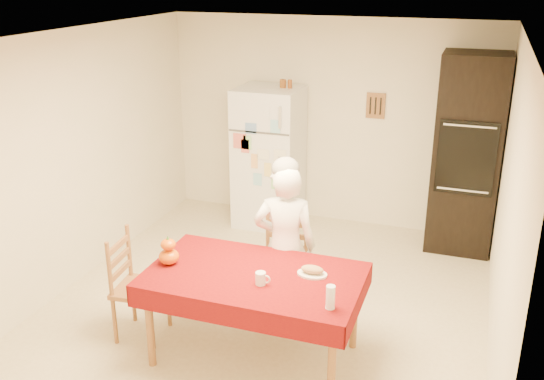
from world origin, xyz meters
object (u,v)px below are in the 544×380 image
at_px(refrigerator, 269,157).
at_px(bread_plate, 312,274).
at_px(wine_glass, 330,297).
at_px(oven_cabinet, 467,155).
at_px(chair_far, 284,262).
at_px(coffee_mug, 261,278).
at_px(seated_woman, 285,246).
at_px(pumpkin_lower, 169,257).
at_px(chair_left, 133,282).
at_px(dining_table, 254,282).

height_order(refrigerator, bread_plate, refrigerator).
height_order(wine_glass, bread_plate, wine_glass).
distance_m(refrigerator, bread_plate, 2.85).
height_order(oven_cabinet, chair_far, oven_cabinet).
height_order(chair_far, coffee_mug, chair_far).
bearing_deg(bread_plate, seated_woman, 129.84).
xyz_separation_m(refrigerator, pumpkin_lower, (0.11, -2.74, -0.03)).
height_order(chair_left, bread_plate, chair_left).
height_order(dining_table, chair_far, chair_far).
bearing_deg(seated_woman, bread_plate, 117.10).
height_order(chair_left, pumpkin_lower, chair_left).
relative_size(seated_woman, coffee_mug, 15.02).
height_order(chair_far, seated_woman, seated_woman).
distance_m(oven_cabinet, chair_left, 3.81).
height_order(refrigerator, oven_cabinet, oven_cabinet).
xyz_separation_m(chair_left, seated_woman, (1.17, 0.61, 0.24)).
distance_m(oven_cabinet, coffee_mug, 3.18).
relative_size(pumpkin_lower, bread_plate, 0.70).
xyz_separation_m(oven_cabinet, chair_left, (-2.55, -2.76, -0.59)).
xyz_separation_m(chair_left, wine_glass, (1.79, -0.26, 0.34)).
bearing_deg(bread_plate, pumpkin_lower, -170.46).
bearing_deg(dining_table, chair_far, 89.43).
bearing_deg(chair_far, coffee_mug, -89.83).
height_order(dining_table, bread_plate, bread_plate).
height_order(dining_table, coffee_mug, coffee_mug).
height_order(chair_far, wine_glass, chair_far).
height_order(oven_cabinet, coffee_mug, oven_cabinet).
xyz_separation_m(refrigerator, coffee_mug, (0.93, -2.82, -0.04)).
bearing_deg(chair_far, seated_woman, -76.76).
bearing_deg(chair_left, oven_cabinet, -48.46).
relative_size(pumpkin_lower, wine_glass, 0.95).
distance_m(oven_cabinet, wine_glass, 3.13).
relative_size(chair_left, bread_plate, 3.96).
height_order(chair_left, wine_glass, chair_left).
relative_size(chair_far, chair_left, 1.00).
bearing_deg(coffee_mug, wine_glass, -15.09).
relative_size(wine_glass, bread_plate, 0.73).
distance_m(dining_table, chair_left, 1.11).
distance_m(coffee_mug, bread_plate, 0.43).
bearing_deg(pumpkin_lower, refrigerator, 92.31).
distance_m(refrigerator, wine_glass, 3.34).
bearing_deg(seated_woman, coffee_mug, 80.26).
bearing_deg(refrigerator, chair_left, -95.71).
height_order(seated_woman, coffee_mug, seated_woman).
bearing_deg(coffee_mug, refrigerator, 108.28).
bearing_deg(bread_plate, refrigerator, 116.35).
bearing_deg(pumpkin_lower, bread_plate, 9.54).
xyz_separation_m(chair_left, bread_plate, (1.53, 0.16, 0.26)).
xyz_separation_m(oven_cabinet, bread_plate, (-1.02, -2.60, -0.33)).
bearing_deg(dining_table, seated_woman, 83.11).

